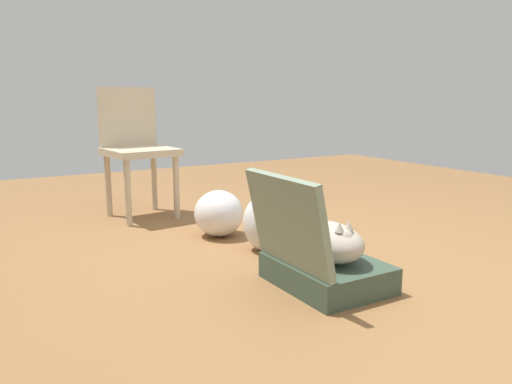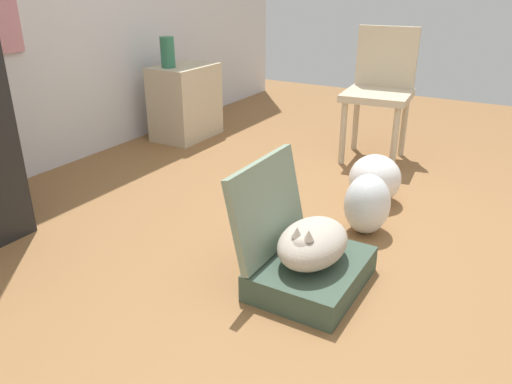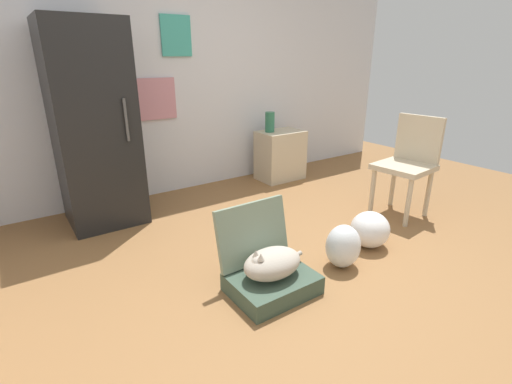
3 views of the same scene
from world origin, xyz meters
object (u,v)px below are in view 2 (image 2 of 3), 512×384
Objects in this scene: cat at (312,243)px; chair at (380,88)px; plastic_bag_clear at (375,179)px; vase_tall at (168,52)px; plastic_bag_white at (367,204)px; side_table at (185,102)px; suitcase_base at (311,273)px.

chair is (1.86, 0.32, 0.31)m from cat.
cat is 1.91m from chair.
plastic_bag_clear is (1.04, 0.05, -0.07)m from cat.
plastic_bag_white is at bearing -111.69° from vase_tall.
side_table is 1.60m from chair.
plastic_bag_clear is 1.90m from side_table.
plastic_bag_white is 1.38× the size of vase_tall.
side_table is 0.64× the size of chair.
side_table reaches higher than plastic_bag_clear.
vase_tall is (0.78, 1.95, 0.56)m from plastic_bag_white.
cat is 0.80× the size of side_table.
chair is at bearing 9.75° from suitcase_base.
suitcase_base is 0.63m from plastic_bag_white.
chair reaches higher than plastic_bag_white.
cat is 0.63m from plastic_bag_white.
vase_tall is (1.40, 1.92, 0.66)m from suitcase_base.
vase_tall is (-0.14, 0.04, 0.42)m from side_table.
suitcase_base is at bearing -177.04° from plastic_bag_clear.
chair is at bearing 16.09° from plastic_bag_white.
vase_tall reaches higher than cat.
side_table is (1.54, 1.87, 0.09)m from cat.
plastic_bag_white is at bearing -3.40° from suitcase_base.
plastic_bag_clear is at bearing -101.09° from vase_tall.
suitcase_base is at bearing -5.11° from cat.
suitcase_base is 1.04m from plastic_bag_clear.
plastic_bag_clear reaches higher than suitcase_base.
plastic_bag_clear is (0.41, 0.09, -0.02)m from plastic_bag_white.
side_table is at bearing -174.31° from chair.
side_table is at bearing 50.60° from cat.
vase_tall reaches higher than plastic_bag_white.
cat is at bearing 174.89° from suitcase_base.
side_table is (0.92, 1.91, 0.14)m from plastic_bag_white.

